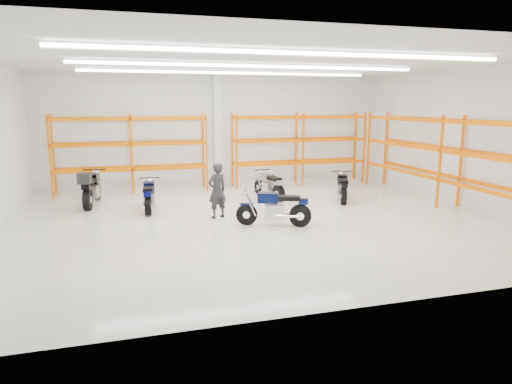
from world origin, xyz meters
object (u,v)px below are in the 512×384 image
object	(u,v)px
motorcycle_back_a	(91,189)
motorcycle_back_c	(270,186)
motorcycle_back_b	(149,197)
structural_column	(218,132)
motorcycle_main	(277,209)
motorcycle_back_d	(342,188)
standing_man	(217,191)

from	to	relation	value
motorcycle_back_a	motorcycle_back_c	distance (m)	6.09
motorcycle_back_b	structural_column	distance (m)	5.05
motorcycle_main	motorcycle_back_b	size ratio (longest dim) A/B	0.99
motorcycle_main	motorcycle_back_b	world-z (taller)	motorcycle_main
motorcycle_back_b	motorcycle_back_c	bearing A→B (deg)	10.28
motorcycle_main	motorcycle_back_d	bearing A→B (deg)	37.75
motorcycle_main	motorcycle_back_d	size ratio (longest dim) A/B	1.05
standing_man	motorcycle_back_c	bearing A→B (deg)	-157.76
motorcycle_back_b	structural_column	xyz separation A→B (m)	(2.98, 3.67, 1.79)
motorcycle_back_c	motorcycle_main	bearing A→B (deg)	-104.74
motorcycle_back_b	motorcycle_main	bearing A→B (deg)	-40.45
motorcycle_back_d	structural_column	world-z (taller)	structural_column
motorcycle_main	motorcycle_back_c	distance (m)	3.72
motorcycle_main	motorcycle_back_c	world-z (taller)	motorcycle_main
motorcycle_back_d	structural_column	xyz separation A→B (m)	(-3.60, 3.96, 1.79)
motorcycle_main	motorcycle_back_d	distance (m)	4.13
motorcycle_back_a	motorcycle_back_c	world-z (taller)	motorcycle_back_a
motorcycle_back_a	standing_man	size ratio (longest dim) A/B	1.47
motorcycle_back_b	motorcycle_back_d	xyz separation A→B (m)	(6.58, -0.30, -0.01)
motorcycle_back_c	motorcycle_back_d	bearing A→B (deg)	-24.80
motorcycle_back_a	motorcycle_back_b	distance (m)	2.19
motorcycle_main	motorcycle_back_a	xyz separation A→B (m)	(-5.13, 4.04, 0.11)
motorcycle_main	motorcycle_back_a	distance (m)	6.53
structural_column	motorcycle_back_d	bearing A→B (deg)	-47.74
motorcycle_main	motorcycle_back_b	distance (m)	4.36
motorcycle_back_b	motorcycle_back_c	size ratio (longest dim) A/B	1.01
motorcycle_main	structural_column	distance (m)	6.74
motorcycle_back_b	standing_man	world-z (taller)	standing_man
motorcycle_main	standing_man	world-z (taller)	standing_man
structural_column	motorcycle_main	bearing A→B (deg)	-87.03
motorcycle_back_a	motorcycle_back_d	bearing A→B (deg)	-10.23
standing_man	motorcycle_main	bearing A→B (deg)	114.68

